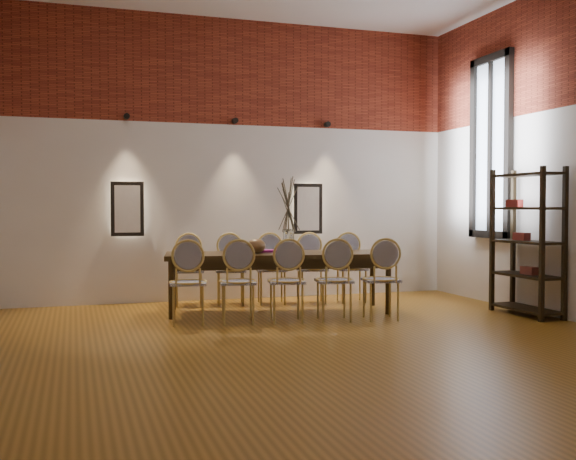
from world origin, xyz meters
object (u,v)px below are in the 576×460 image
object	(u,v)px
chair_far_e	(352,268)
shelving_rack	(527,242)
dining_table	(278,282)
chair_near_a	(188,283)
chair_far_c	(272,269)
chair_near_b	(238,282)
chair_near_c	(286,281)
vase	(289,241)
chair_near_d	(334,280)
chair_far_d	(312,269)
chair_far_b	(231,270)
chair_far_a	(189,271)
chair_near_e	(381,280)
book	(268,251)
bowl	(256,246)

from	to	relation	value
chair_far_e	shelving_rack	size ratio (longest dim) A/B	0.52
dining_table	chair_near_a	world-z (taller)	chair_near_a
chair_far_c	shelving_rack	size ratio (longest dim) A/B	0.52
chair_near_b	chair_near_c	world-z (taller)	same
chair_near_a	vase	distance (m)	1.51
chair_near_a	chair_near_d	xyz separation A→B (m)	(1.66, -0.28, 0.00)
chair_far_d	chair_near_d	bearing A→B (deg)	90.00
chair_far_b	chair_far_a	bearing A→B (deg)	0.00
chair_near_c	chair_near_e	size ratio (longest dim) A/B	1.00
chair_near_d	chair_far_c	xyz separation A→B (m)	(-0.31, 1.54, 0.00)
dining_table	chair_far_a	xyz separation A→B (m)	(-0.99, 0.91, 0.09)
chair_near_c	chair_far_a	bearing A→B (deg)	127.52
chair_far_c	chair_far_d	xyz separation A→B (m)	(0.55, -0.09, 0.00)
chair_near_d	book	bearing A→B (deg)	128.55
chair_near_d	book	xyz separation A→B (m)	(-0.53, 0.96, 0.30)
chair_near_a	bowl	xyz separation A→B (m)	(0.94, 0.53, 0.37)
dining_table	chair_near_c	bearing A→B (deg)	-90.00
dining_table	chair_far_e	xyz separation A→B (m)	(1.23, 0.53, 0.09)
chair_near_a	chair_far_b	bearing A→B (deg)	68.99
chair_far_a	vase	world-z (taller)	vase
bowl	dining_table	bearing A→B (deg)	0.31
chair_far_a	book	bearing A→B (deg)	148.87
book	chair_far_d	bearing A→B (deg)	31.89
chair_far_c	chair_near_c	bearing A→B (deg)	90.00
chair_far_b	vase	bearing A→B (deg)	133.39
chair_far_e	vase	size ratio (longest dim) A/B	3.13
chair_far_a	chair_near_a	bearing A→B (deg)	90.00
chair_far_a	shelving_rack	xyz separation A→B (m)	(3.81, -2.08, 0.43)
vase	chair_near_e	bearing A→B (deg)	-45.96
chair_near_a	shelving_rack	distance (m)	4.12
chair_near_c	chair_far_a	xyz separation A→B (m)	(-0.86, 1.63, 0.00)
chair_far_c	chair_far_d	bearing A→B (deg)	180.00
dining_table	book	xyz separation A→B (m)	(-0.10, 0.15, 0.39)
chair_near_a	chair_near_b	distance (m)	0.56
chair_far_a	chair_far_b	bearing A→B (deg)	-180.00
chair_far_e	vase	bearing A→B (deg)	36.35
chair_far_e	vase	xyz separation A→B (m)	(-1.10, -0.56, 0.43)
chair_near_a	chair_near_d	world-z (taller)	same
bowl	chair_far_e	bearing A→B (deg)	19.40
chair_far_a	shelving_rack	world-z (taller)	shelving_rack
chair_far_e	bowl	world-z (taller)	chair_far_e
chair_near_a	chair_far_b	xyz separation A→B (m)	(0.80, 1.35, 0.00)
chair_far_e	book	distance (m)	1.42
chair_near_c	chair_far_c	xyz separation A→B (m)	(0.24, 1.44, 0.00)
book	shelving_rack	size ratio (longest dim) A/B	0.14
chair_near_e	chair_far_c	bearing A→B (deg)	127.52
chair_far_c	chair_far_e	xyz separation A→B (m)	(1.11, -0.19, 0.00)
chair_far_c	bowl	size ratio (longest dim) A/B	3.92
chair_near_b	vase	distance (m)	1.09
vase	bowl	xyz separation A→B (m)	(-0.42, 0.02, -0.06)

